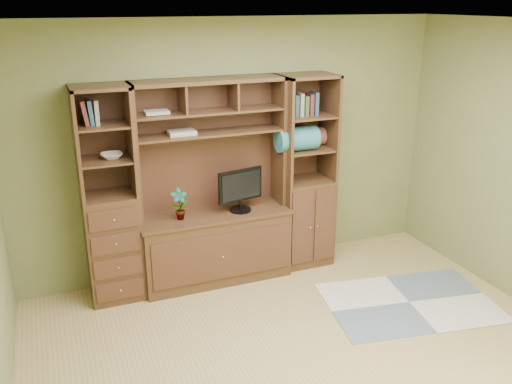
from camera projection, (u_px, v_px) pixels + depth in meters
name	position (u px, v px, depth m)	size (l,w,h in m)	color
room	(329.00, 217.00, 3.82)	(4.60, 4.10, 2.64)	tan
center_hutch	(214.00, 185.00, 5.32)	(1.54, 0.53, 2.05)	#482D19
left_tower	(109.00, 197.00, 5.01)	(0.50, 0.45, 2.05)	#482D19
right_tower	(305.00, 173.00, 5.71)	(0.55, 0.45, 2.05)	#482D19
rug	(409.00, 302.00, 5.19)	(1.57, 1.05, 0.01)	#9A9FA0
monitor	(240.00, 183.00, 5.38)	(0.49, 0.22, 0.60)	black
orchid	(180.00, 204.00, 5.21)	(0.16, 0.11, 0.31)	#A34637
magazines	(182.00, 132.00, 5.12)	(0.26, 0.19, 0.04)	#AFA595
bowl	(112.00, 156.00, 4.90)	(0.20, 0.20, 0.05)	silver
blanket_teal	(297.00, 139.00, 5.49)	(0.42, 0.25, 0.25)	#2E7179
blanket_red	(309.00, 137.00, 5.69)	(0.34, 0.19, 0.19)	brown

